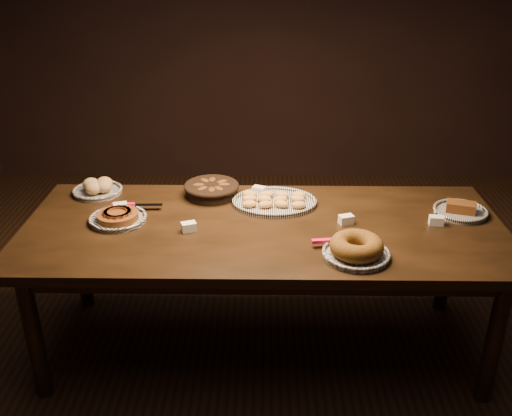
{
  "coord_description": "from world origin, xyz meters",
  "views": [
    {
      "loc": [
        -0.0,
        -2.53,
        2.05
      ],
      "look_at": [
        -0.04,
        0.05,
        0.82
      ],
      "focal_mm": 40.0,
      "sensor_mm": 36.0,
      "label": 1
    }
  ],
  "objects_px": {
    "apple_tart_plate": "(118,217)",
    "madeleine_platter": "(274,201)",
    "bundt_cake_plate": "(356,249)",
    "buffet_table": "(263,238)"
  },
  "relations": [
    {
      "from": "apple_tart_plate",
      "to": "bundt_cake_plate",
      "type": "distance_m",
      "value": 1.2
    },
    {
      "from": "madeleine_platter",
      "to": "bundt_cake_plate",
      "type": "height_order",
      "value": "bundt_cake_plate"
    },
    {
      "from": "buffet_table",
      "to": "apple_tart_plate",
      "type": "xyz_separation_m",
      "value": [
        -0.73,
        0.04,
        0.1
      ]
    },
    {
      "from": "bundt_cake_plate",
      "to": "apple_tart_plate",
      "type": "bearing_deg",
      "value": -174.94
    },
    {
      "from": "buffet_table",
      "to": "madeleine_platter",
      "type": "relative_size",
      "value": 5.34
    },
    {
      "from": "madeleine_platter",
      "to": "bundt_cake_plate",
      "type": "distance_m",
      "value": 0.66
    },
    {
      "from": "apple_tart_plate",
      "to": "bundt_cake_plate",
      "type": "height_order",
      "value": "bundt_cake_plate"
    },
    {
      "from": "madeleine_platter",
      "to": "apple_tart_plate",
      "type": "bearing_deg",
      "value": -158.42
    },
    {
      "from": "buffet_table",
      "to": "bundt_cake_plate",
      "type": "xyz_separation_m",
      "value": [
        0.41,
        -0.3,
        0.11
      ]
    },
    {
      "from": "apple_tart_plate",
      "to": "madeleine_platter",
      "type": "relative_size",
      "value": 0.78
    }
  ]
}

